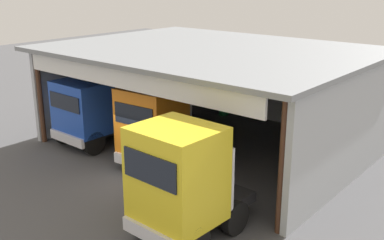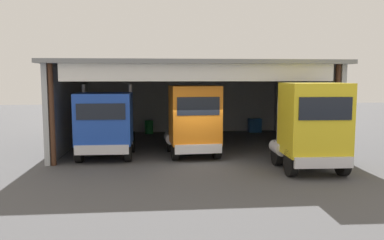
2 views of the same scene
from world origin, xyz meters
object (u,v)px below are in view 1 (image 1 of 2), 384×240
(truck_orange_left_bay, at_px, (156,126))
(truck_yellow_center_bay, at_px, (181,181))
(truck_blue_center_right_bay, at_px, (90,112))
(oil_drum, at_px, (224,107))
(tool_cart, at_px, (350,133))

(truck_orange_left_bay, height_order, truck_yellow_center_bay, truck_yellow_center_bay)
(truck_blue_center_right_bay, relative_size, truck_orange_left_bay, 1.00)
(truck_yellow_center_bay, relative_size, oil_drum, 4.62)
(truck_blue_center_right_bay, xyz_separation_m, oil_drum, (1.98, 8.37, -1.25))
(tool_cart, bearing_deg, truck_blue_center_right_bay, -139.05)
(truck_orange_left_bay, bearing_deg, truck_blue_center_right_bay, -2.56)
(truck_orange_left_bay, xyz_separation_m, tool_cart, (5.34, 8.31, -1.37))
(truck_blue_center_right_bay, height_order, oil_drum, truck_blue_center_right_bay)
(truck_blue_center_right_bay, xyz_separation_m, truck_yellow_center_bay, (9.04, -3.57, 0.28))
(truck_orange_left_bay, distance_m, truck_yellow_center_bay, 5.95)
(truck_blue_center_right_bay, bearing_deg, truck_orange_left_bay, -178.00)
(tool_cart, bearing_deg, oil_drum, -179.56)
(truck_orange_left_bay, distance_m, oil_drum, 8.71)
(truck_blue_center_right_bay, distance_m, truck_yellow_center_bay, 9.73)
(truck_orange_left_bay, height_order, oil_drum, truck_orange_left_bay)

